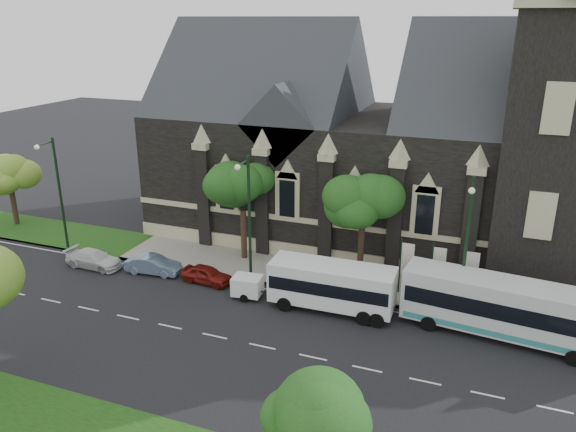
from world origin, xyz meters
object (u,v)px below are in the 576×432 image
at_px(street_lamp_far, 57,188).
at_px(sedan, 153,265).
at_px(street_lamp_mid, 248,213).
at_px(street_lamp_near, 467,241).
at_px(tree_walk_left, 246,187).
at_px(tree_park_east, 317,408).
at_px(box_trailer, 247,286).
at_px(car_far_red, 207,274).
at_px(tour_coach, 509,309).
at_px(shuttle_bus, 332,284).
at_px(banner_flag_right, 469,271).
at_px(tree_walk_right, 367,199).
at_px(banner_flag_center, 436,266).
at_px(tree_walk_far, 12,175).
at_px(banner_flag_left, 405,262).
at_px(car_far_white, 94,259).

height_order(street_lamp_far, sedan, street_lamp_far).
xyz_separation_m(street_lamp_mid, sedan, (-7.07, -1.15, -4.45)).
height_order(street_lamp_near, street_lamp_far, same).
bearing_deg(tree_walk_left, tree_park_east, -59.13).
relative_size(street_lamp_far, box_trailer, 3.23).
height_order(box_trailer, car_far_red, box_trailer).
relative_size(street_lamp_near, tour_coach, 0.75).
height_order(tree_walk_left, shuttle_bus, tree_walk_left).
bearing_deg(box_trailer, banner_flag_right, 10.91).
bearing_deg(car_far_red, street_lamp_far, 89.26).
xyz_separation_m(tree_park_east, tour_coach, (6.58, 15.14, -2.73)).
bearing_deg(tree_walk_left, tree_walk_right, 0.06).
relative_size(street_lamp_mid, box_trailer, 3.23).
bearing_deg(sedan, tree_walk_left, -53.86).
relative_size(tree_walk_right, banner_flag_center, 1.95).
distance_m(street_lamp_near, box_trailer, 14.04).
bearing_deg(shuttle_bus, sedan, 176.89).
relative_size(shuttle_bus, car_far_red, 2.16).
xyz_separation_m(tree_walk_far, shuttle_bus, (30.24, -4.70, -2.89)).
height_order(tree_walk_right, tree_walk_left, tree_walk_right).
bearing_deg(banner_flag_center, banner_flag_left, 180.00).
relative_size(banner_flag_center, sedan, 1.00).
height_order(street_lamp_near, box_trailer, street_lamp_near).
xyz_separation_m(tree_walk_far, sedan, (16.75, -4.23, -3.96)).
bearing_deg(street_lamp_far, tree_park_east, -32.10).
bearing_deg(banner_flag_center, car_far_white, -171.21).
bearing_deg(tree_walk_left, street_lamp_far, -165.74).
height_order(street_lamp_far, car_far_white, street_lamp_far).
distance_m(street_lamp_mid, banner_flag_left, 10.81).
bearing_deg(tree_walk_left, tour_coach, -14.77).
height_order(street_lamp_mid, banner_flag_center, street_lamp_mid).
xyz_separation_m(tree_walk_right, banner_flag_center, (5.08, -1.71, -3.43)).
relative_size(tree_park_east, banner_flag_left, 1.57).
bearing_deg(street_lamp_near, banner_flag_center, 131.93).
height_order(tree_park_east, banner_flag_right, tree_park_east).
distance_m(banner_flag_center, sedan, 19.68).
relative_size(tree_walk_left, car_far_red, 2.11).
relative_size(tree_park_east, street_lamp_mid, 0.70).
bearing_deg(box_trailer, sedan, 167.97).
bearing_deg(street_lamp_mid, street_lamp_far, 180.00).
height_order(tree_park_east, street_lamp_mid, street_lamp_mid).
height_order(box_trailer, sedan, box_trailer).
bearing_deg(tree_park_east, banner_flag_left, 89.65).
distance_m(banner_flag_center, car_far_white, 24.40).
height_order(banner_flag_left, car_far_red, banner_flag_left).
relative_size(tree_walk_right, tree_walk_left, 1.02).
xyz_separation_m(banner_flag_right, box_trailer, (-13.50, -3.96, -1.55)).
relative_size(tree_walk_far, banner_flag_left, 1.57).
height_order(tree_walk_right, banner_flag_center, tree_walk_right).
bearing_deg(banner_flag_right, box_trailer, -163.63).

